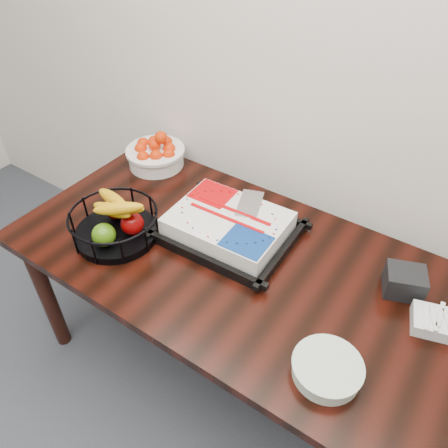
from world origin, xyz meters
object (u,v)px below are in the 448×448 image
Objects in this scene: tangerine_bowl at (155,151)px; fruit_basket at (114,222)px; plate_stack at (327,369)px; cake_tray at (228,226)px; napkin_box at (404,282)px; table at (238,275)px.

tangerine_bowl is 0.53m from fruit_basket.
cake_tray is at bearing 149.14° from plate_stack.
plate_stack is (0.95, -0.09, -0.05)m from fruit_basket.
napkin_box is (0.09, 0.45, 0.02)m from plate_stack.
napkin_box reaches higher than table.
plate_stack is 0.46m from napkin_box.
tangerine_bowl reaches higher than napkin_box.
cake_tray reaches higher than table.
cake_tray is 1.83× the size of tangerine_bowl.
plate_stack is 1.61× the size of napkin_box.
cake_tray is 0.62m from tangerine_bowl.
tangerine_bowl is at bearing 153.54° from plate_stack.
napkin_box is (0.67, 0.10, -0.00)m from cake_tray.
tangerine_bowl reaches higher than cake_tray.
tangerine_bowl is 1.35× the size of plate_stack.
plate_stack is (0.47, -0.26, 0.11)m from table.
table is 6.33× the size of tangerine_bowl.
cake_tray reaches higher than napkin_box.
tangerine_bowl reaches higher than plate_stack.
tangerine_bowl is 2.17× the size of napkin_box.
plate_stack is at bearing -26.46° from tangerine_bowl.
table is 3.46× the size of cake_tray.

